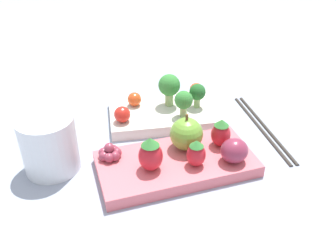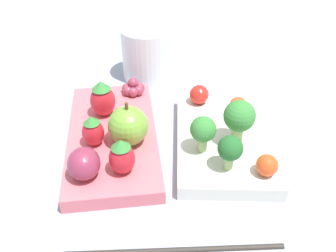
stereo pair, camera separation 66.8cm
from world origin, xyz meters
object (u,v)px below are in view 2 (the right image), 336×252
object	(u,v)px
strawberry_2	(102,99)
broccoli_floret_0	(230,149)
cherry_tomato_2	(238,106)
strawberry_1	(93,131)
cherry_tomato_1	(199,95)
grape_cluster	(133,88)
broccoli_floret_1	(203,130)
bento_box_savoury	(224,141)
drinking_cup	(146,53)
cherry_tomato_0	(267,165)
plum	(84,164)
bento_box_fruit	(113,135)
strawberry_0	(122,157)
broccoli_floret_2	(239,117)
apple	(128,126)

from	to	relation	value
strawberry_2	broccoli_floret_0	bearing A→B (deg)	52.70
cherry_tomato_2	broccoli_floret_0	bearing A→B (deg)	-16.76
strawberry_2	strawberry_1	bearing A→B (deg)	-5.97
cherry_tomato_1	strawberry_2	distance (m)	0.13
grape_cluster	broccoli_floret_1	bearing A→B (deg)	32.45
broccoli_floret_0	cherry_tomato_1	bearing A→B (deg)	-172.57
bento_box_savoury	drinking_cup	xyz separation A→B (m)	(-0.19, -0.10, 0.03)
strawberry_2	drinking_cup	xyz separation A→B (m)	(-0.13, 0.06, -0.00)
strawberry_1	strawberry_2	world-z (taller)	strawberry_2
bento_box_savoury	cherry_tomato_0	distance (m)	0.08
broccoli_floret_1	plum	bearing A→B (deg)	-75.16
plum	grape_cluster	world-z (taller)	plum
cherry_tomato_2	strawberry_1	size ratio (longest dim) A/B	0.59
bento_box_fruit	strawberry_1	xyz separation A→B (m)	(0.03, -0.02, 0.03)
broccoli_floret_0	drinking_cup	world-z (taller)	drinking_cup
bento_box_fruit	drinking_cup	world-z (taller)	drinking_cup
strawberry_1	grape_cluster	size ratio (longest dim) A/B	1.23
cherry_tomato_1	plum	world-z (taller)	plum
broccoli_floret_1	strawberry_2	bearing A→B (deg)	-123.44
strawberry_0	strawberry_1	bearing A→B (deg)	-143.44
cherry_tomato_2	strawberry_1	distance (m)	0.19
strawberry_1	broccoli_floret_0	bearing A→B (deg)	71.78
bento_box_fruit	broccoli_floret_0	world-z (taller)	broccoli_floret_0
bento_box_fruit	cherry_tomato_1	world-z (taller)	cherry_tomato_1
strawberry_0	strawberry_2	xyz separation A→B (m)	(-0.11, -0.03, 0.00)
broccoli_floret_1	broccoli_floret_0	bearing A→B (deg)	38.73
broccoli_floret_1	cherry_tomato_0	world-z (taller)	broccoli_floret_1
strawberry_2	plum	distance (m)	0.12
broccoli_floret_0	cherry_tomato_1	distance (m)	0.13
cherry_tomato_2	drinking_cup	distance (m)	0.18
strawberry_0	broccoli_floret_2	bearing A→B (deg)	107.91
drinking_cup	broccoli_floret_2	bearing A→B (deg)	28.40
broccoli_floret_0	strawberry_2	bearing A→B (deg)	-127.30
cherry_tomato_2	drinking_cup	world-z (taller)	drinking_cup
cherry_tomato_1	strawberry_1	distance (m)	0.16
bento_box_savoury	grape_cluster	world-z (taller)	grape_cluster
cherry_tomato_0	grape_cluster	world-z (taller)	same
drinking_cup	cherry_tomato_2	bearing A→B (deg)	40.87
broccoli_floret_2	strawberry_0	size ratio (longest dim) A/B	1.30
apple	grape_cluster	size ratio (longest dim) A/B	1.72
strawberry_2	grape_cluster	distance (m)	0.07
bento_box_fruit	plum	size ratio (longest dim) A/B	5.87
strawberry_1	strawberry_2	xyz separation A→B (m)	(-0.06, 0.01, 0.00)
bento_box_savoury	plum	distance (m)	0.18
bento_box_savoury	grape_cluster	size ratio (longest dim) A/B	5.80
broccoli_floret_2	plum	xyz separation A→B (m)	(0.05, -0.18, -0.02)
broccoli_floret_0	cherry_tomato_2	distance (m)	0.11
bento_box_savoury	strawberry_0	xyz separation A→B (m)	(0.06, -0.12, 0.03)
broccoli_floret_0	grape_cluster	bearing A→B (deg)	-146.25
broccoli_floret_1	broccoli_floret_2	bearing A→B (deg)	106.97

